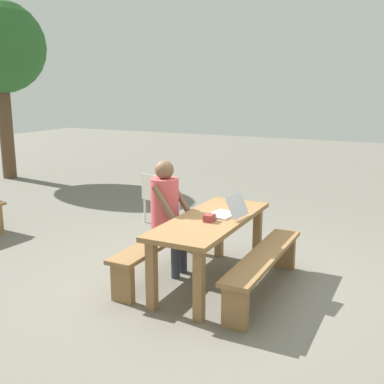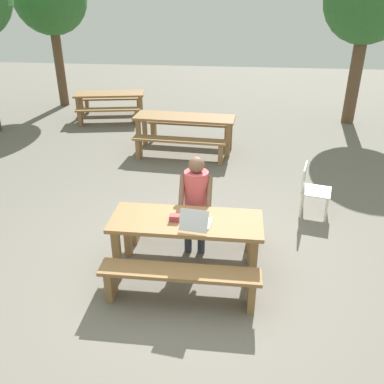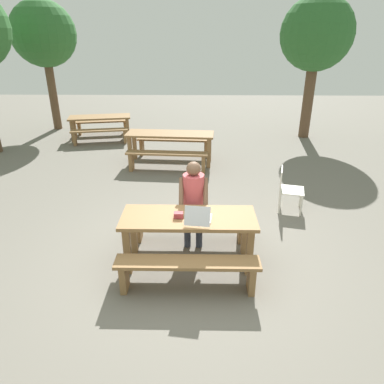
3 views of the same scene
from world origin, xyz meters
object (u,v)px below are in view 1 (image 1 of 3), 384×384
plastic_chair (158,197)px  small_pouch (209,218)px  laptop (228,211)px  person_seated (167,208)px  picnic_table_front (211,229)px

plastic_chair → small_pouch: bearing=145.7°
laptop → plastic_chair: size_ratio=0.51×
person_seated → plastic_chair: person_seated is taller
small_pouch → plastic_chair: small_pouch is taller
person_seated → laptop: bearing=-84.2°
picnic_table_front → small_pouch: 0.21m
small_pouch → person_seated: person_seated is taller
laptop → small_pouch: size_ratio=3.31×
picnic_table_front → laptop: bearing=-47.4°
laptop → plastic_chair: bearing=-124.3°
laptop → person_seated: bearing=-77.0°
laptop → picnic_table_front: bearing=-40.2°
picnic_table_front → plastic_chair: size_ratio=2.30×
small_pouch → plastic_chair: bearing=42.6°
person_seated → small_pouch: bearing=-107.5°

